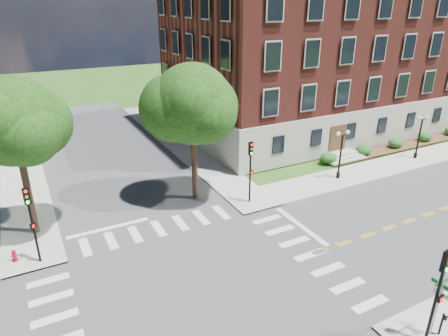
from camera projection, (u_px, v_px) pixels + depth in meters
name	position (u px, v px, depth m)	size (l,w,h in m)	color
ground	(203.00, 292.00, 21.21)	(160.00, 160.00, 0.00)	#265116
road_ew	(203.00, 292.00, 21.20)	(90.00, 12.00, 0.01)	#3D3D3F
road_ns	(203.00, 292.00, 21.20)	(12.00, 90.00, 0.01)	#3D3D3F
sidewalk_ne	(277.00, 153.00, 40.29)	(34.00, 34.00, 0.12)	#9E9B93
crosswalk_east	(310.00, 255.00, 24.27)	(2.20, 10.20, 0.02)	silver
stop_bar_east	(301.00, 226.00, 27.41)	(0.40, 5.50, 0.00)	silver
main_building	(310.00, 56.00, 46.15)	(30.60, 22.40, 16.50)	#ABA597
shrub_row	(395.00, 149.00, 41.53)	(18.00, 2.00, 1.30)	#194B1A
tree_c	(13.00, 122.00, 23.60)	(5.45, 5.45, 10.31)	#322119
tree_d	(193.00, 104.00, 28.35)	(5.84, 5.84, 10.30)	#322119
traffic_signal_se	(440.00, 286.00, 16.85)	(0.33, 0.37, 4.80)	black
traffic_signal_ne	(250.00, 164.00, 29.26)	(0.34, 0.39, 4.80)	black
traffic_signal_nw	(31.00, 216.00, 22.33)	(0.38, 0.46, 4.80)	black
twin_lamp_west	(341.00, 152.00, 33.59)	(1.36, 0.36, 4.23)	black
twin_lamp_east	(420.00, 134.00, 37.93)	(1.36, 0.36, 4.23)	black
street_sign_pole	(440.00, 296.00, 17.55)	(1.10, 1.10, 3.10)	gray
push_button_post	(442.00, 323.00, 18.10)	(0.14, 0.21, 1.20)	black
fire_hydrant	(14.00, 256.00, 23.41)	(0.35, 0.35, 0.75)	maroon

